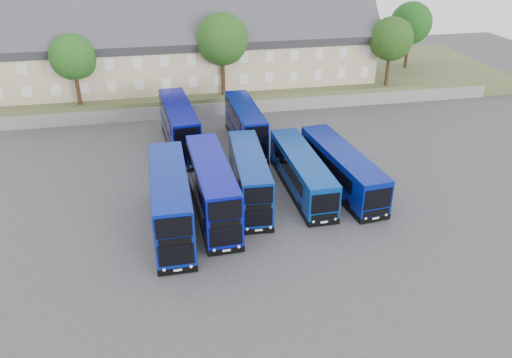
# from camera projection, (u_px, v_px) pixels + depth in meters

# --- Properties ---
(ground) EXTENTS (120.00, 120.00, 0.00)m
(ground) POSITION_uv_depth(u_px,v_px,m) (247.00, 229.00, 36.65)
(ground) COLOR #414145
(ground) RESTS_ON ground
(retaining_wall) EXTENTS (70.00, 0.40, 1.50)m
(retaining_wall) POSITION_uv_depth(u_px,v_px,m) (209.00, 110.00, 57.12)
(retaining_wall) COLOR slate
(retaining_wall) RESTS_ON ground
(earth_bank) EXTENTS (80.00, 20.00, 2.00)m
(earth_bank) POSITION_uv_depth(u_px,v_px,m) (200.00, 82.00, 65.68)
(earth_bank) COLOR #495831
(earth_bank) RESTS_ON ground
(terrace_row) EXTENTS (48.00, 10.40, 11.20)m
(terrace_row) POSITION_uv_depth(u_px,v_px,m) (175.00, 48.00, 59.08)
(terrace_row) COLOR tan
(terrace_row) RESTS_ON earth_bank
(dd_front_left) EXTENTS (2.62, 11.26, 4.47)m
(dd_front_left) POSITION_uv_depth(u_px,v_px,m) (171.00, 202.00, 35.72)
(dd_front_left) COLOR navy
(dd_front_left) RESTS_ON ground
(dd_front_mid) EXTENTS (2.97, 11.14, 4.39)m
(dd_front_mid) POSITION_uv_depth(u_px,v_px,m) (212.00, 189.00, 37.49)
(dd_front_mid) COLOR #080D94
(dd_front_mid) RESTS_ON ground
(dd_front_right) EXTENTS (2.89, 10.23, 4.02)m
(dd_front_right) POSITION_uv_depth(u_px,v_px,m) (249.00, 179.00, 39.44)
(dd_front_right) COLOR navy
(dd_front_right) RESTS_ON ground
(dd_rear_left) EXTENTS (3.43, 11.29, 4.42)m
(dd_rear_left) POSITION_uv_depth(u_px,v_px,m) (179.00, 127.00, 48.49)
(dd_rear_left) COLOR #060B7F
(dd_rear_left) RESTS_ON ground
(dd_rear_right) EXTENTS (2.61, 10.28, 4.06)m
(dd_rear_right) POSITION_uv_depth(u_px,v_px,m) (245.00, 126.00, 49.24)
(dd_rear_right) COLOR navy
(dd_rear_right) RESTS_ON ground
(coach_east_a) EXTENTS (2.68, 11.70, 3.18)m
(coach_east_a) POSITION_uv_depth(u_px,v_px,m) (302.00, 173.00, 41.18)
(coach_east_a) COLOR navy
(coach_east_a) RESTS_ON ground
(coach_east_b) EXTENTS (3.76, 12.21, 3.29)m
(coach_east_b) POSITION_uv_depth(u_px,v_px,m) (341.00, 169.00, 41.67)
(coach_east_b) COLOR navy
(coach_east_b) RESTS_ON ground
(tree_west) EXTENTS (4.80, 4.80, 7.65)m
(tree_west) POSITION_uv_depth(u_px,v_px,m) (74.00, 58.00, 52.71)
(tree_west) COLOR #382314
(tree_west) RESTS_ON earth_bank
(tree_mid) EXTENTS (5.76, 5.76, 9.18)m
(tree_mid) POSITION_uv_depth(u_px,v_px,m) (223.00, 41.00, 55.47)
(tree_mid) COLOR #382314
(tree_mid) RESTS_ON earth_bank
(tree_east) EXTENTS (5.12, 5.12, 8.16)m
(tree_east) POSITION_uv_depth(u_px,v_px,m) (392.00, 40.00, 58.86)
(tree_east) COLOR #382314
(tree_east) RESTS_ON earth_bank
(tree_far) EXTENTS (5.44, 5.44, 8.67)m
(tree_far) POSITION_uv_depth(u_px,v_px,m) (411.00, 24.00, 65.82)
(tree_far) COLOR #382314
(tree_far) RESTS_ON earth_bank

